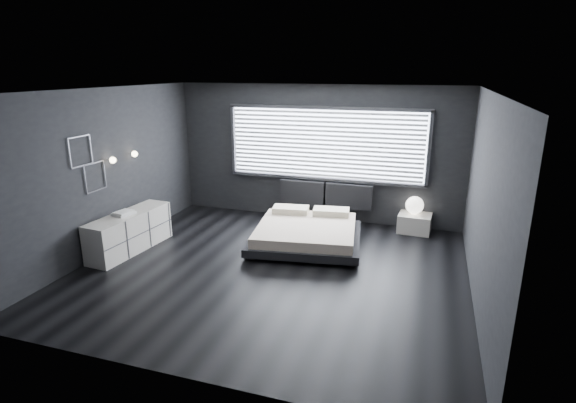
% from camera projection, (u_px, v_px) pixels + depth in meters
% --- Properties ---
extents(room, '(6.04, 6.00, 2.80)m').
position_uv_depth(room, '(271.00, 185.00, 6.80)').
color(room, black).
rests_on(room, ground).
extents(window, '(4.14, 0.09, 1.52)m').
position_uv_depth(window, '(325.00, 144.00, 9.14)').
color(window, white).
rests_on(window, ground).
extents(headboard, '(1.96, 0.16, 0.52)m').
position_uv_depth(headboard, '(325.00, 194.00, 9.38)').
color(headboard, black).
rests_on(headboard, ground).
extents(sconce_near, '(0.18, 0.11, 0.11)m').
position_uv_depth(sconce_near, '(113.00, 160.00, 7.64)').
color(sconce_near, silver).
rests_on(sconce_near, ground).
extents(sconce_far, '(0.18, 0.11, 0.11)m').
position_uv_depth(sconce_far, '(134.00, 154.00, 8.18)').
color(sconce_far, silver).
rests_on(sconce_far, ground).
extents(wall_art_upper, '(0.01, 0.48, 0.48)m').
position_uv_depth(wall_art_upper, '(81.00, 151.00, 7.04)').
color(wall_art_upper, '#47474C').
rests_on(wall_art_upper, ground).
extents(wall_art_lower, '(0.01, 0.48, 0.48)m').
position_uv_depth(wall_art_lower, '(95.00, 177.00, 7.41)').
color(wall_art_lower, '#47474C').
rests_on(wall_art_lower, ground).
extents(bed, '(2.18, 2.11, 0.50)m').
position_uv_depth(bed, '(306.00, 232.00, 8.17)').
color(bed, black).
rests_on(bed, ground).
extents(nightstand, '(0.65, 0.56, 0.36)m').
position_uv_depth(nightstand, '(415.00, 223.00, 8.82)').
color(nightstand, beige).
rests_on(nightstand, ground).
extents(orb_lamp, '(0.35, 0.35, 0.35)m').
position_uv_depth(orb_lamp, '(415.00, 205.00, 8.77)').
color(orb_lamp, white).
rests_on(orb_lamp, nightstand).
extents(dresser, '(0.63, 1.74, 0.68)m').
position_uv_depth(dresser, '(130.00, 232.00, 7.88)').
color(dresser, beige).
rests_on(dresser, ground).
extents(book_stack, '(0.33, 0.39, 0.07)m').
position_uv_depth(book_stack, '(124.00, 213.00, 7.70)').
color(book_stack, silver).
rests_on(book_stack, dresser).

